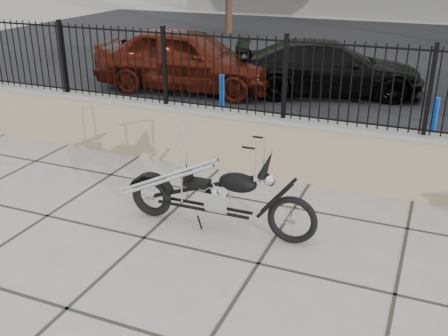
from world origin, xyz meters
name	(u,v)px	position (x,y,z in m)	size (l,w,h in m)	color
ground_plane	(144,238)	(0.00, 0.00, 0.00)	(90.00, 90.00, 0.00)	#99968E
parking_lot	(341,58)	(0.00, 12.50, 0.00)	(30.00, 30.00, 0.00)	black
retaining_wall	(222,139)	(0.00, 2.50, 0.48)	(14.00, 0.36, 0.96)	gray
iron_fence	(222,73)	(0.00, 2.50, 1.56)	(14.00, 0.08, 1.20)	black
chopper_motorcycle	(215,177)	(0.71, 0.58, 0.72)	(2.39, 0.42, 1.44)	black
car_red	(187,59)	(-2.76, 6.83, 0.78)	(1.85, 4.59, 1.56)	#47130A
car_black	(329,68)	(0.59, 7.74, 0.65)	(1.82, 4.48, 1.30)	black
bollard_a	(222,97)	(-1.04, 4.96, 0.46)	(0.11, 0.11, 0.93)	#0C3AB5
bollard_b	(433,124)	(3.11, 4.70, 0.47)	(0.11, 0.11, 0.94)	#0B54A5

